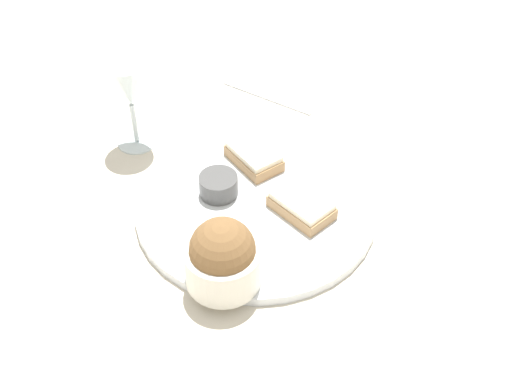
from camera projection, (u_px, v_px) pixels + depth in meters
The scene contains 8 objects.
ground_plane at pixel (256, 209), 0.92m from camera, with size 4.00×4.00×0.00m, color beige.
dinner_plate at pixel (256, 206), 0.91m from camera, with size 0.34×0.34×0.01m.
salad_bowl at pixel (223, 257), 0.78m from camera, with size 0.10×0.10×0.10m.
sauce_ramekin at pixel (218, 184), 0.91m from camera, with size 0.06×0.06×0.03m.
cheese_toast_near at pixel (302, 205), 0.89m from camera, with size 0.10×0.08×0.03m.
cheese_toast_far at pixel (254, 156), 0.96m from camera, with size 0.09×0.07×0.03m.
wine_glass at pixel (129, 87), 0.96m from camera, with size 0.08×0.08×0.15m.
fork at pixel (266, 97), 1.12m from camera, with size 0.15×0.10×0.01m.
Camera 1 is at (0.60, -0.26, 0.65)m, focal length 45.00 mm.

